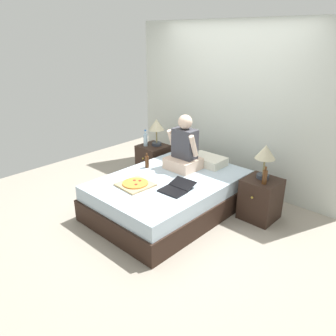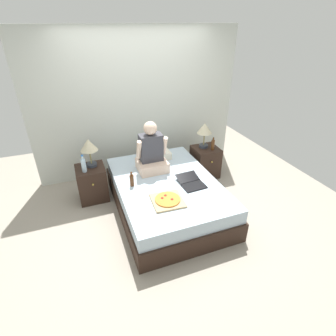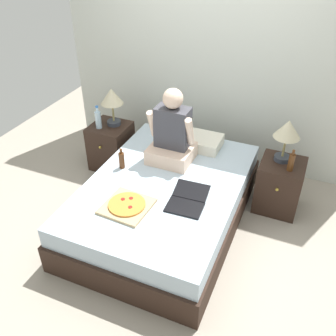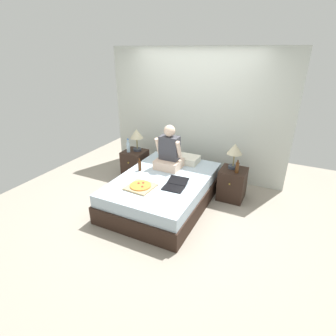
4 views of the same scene
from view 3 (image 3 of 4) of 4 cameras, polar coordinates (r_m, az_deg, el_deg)
ground_plane at (r=3.92m, az=-0.46°, el=-7.90°), size 5.66×5.66×0.00m
wall_back at (r=4.43m, az=7.00°, el=16.02°), size 3.66×0.12×2.50m
bed at (r=3.76m, az=-0.47°, el=-5.19°), size 1.45×2.09×0.49m
nightstand_left at (r=4.62m, az=-8.66°, el=3.35°), size 0.44×0.47×0.56m
lamp_on_left_nightstand at (r=4.36m, az=-8.55°, el=10.37°), size 0.26×0.26×0.45m
water_bottle at (r=4.41m, az=-10.59°, el=7.32°), size 0.07×0.07×0.28m
nightstand_right at (r=4.08m, az=16.57°, el=-2.54°), size 0.44×0.47×0.56m
lamp_on_right_nightstand at (r=3.81m, az=17.73°, el=5.26°), size 0.26×0.26×0.45m
beer_bottle at (r=3.79m, az=18.27°, el=0.88°), size 0.06×0.06×0.23m
pillow at (r=4.15m, az=4.50°, el=4.15°), size 0.52×0.34×0.12m
person_seated at (r=3.79m, az=0.62°, el=5.03°), size 0.47×0.40×0.78m
laptop at (r=3.35m, az=2.90°, el=-5.13°), size 0.34×0.43×0.07m
pizza_box at (r=3.32m, az=-6.28°, el=-5.71°), size 0.42×0.42×0.04m
beer_bottle_on_bed at (r=3.78m, az=-7.08°, el=1.22°), size 0.06×0.06×0.22m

